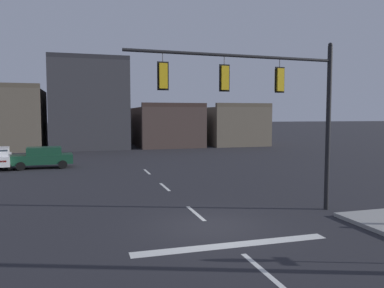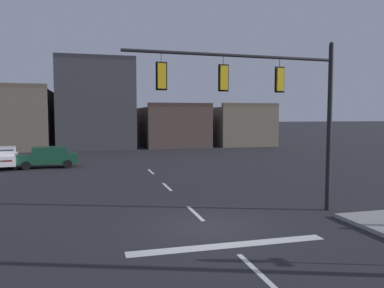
# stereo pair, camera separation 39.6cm
# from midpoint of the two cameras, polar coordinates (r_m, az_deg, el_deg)

# --- Properties ---
(ground_plane) EXTENTS (400.00, 400.00, 0.00)m
(ground_plane) POSITION_cam_midpoint_polar(r_m,az_deg,el_deg) (14.10, 3.51, -12.31)
(ground_plane) COLOR #232328
(stop_bar_paint) EXTENTS (6.40, 0.50, 0.01)m
(stop_bar_paint) POSITION_cam_midpoint_polar(r_m,az_deg,el_deg) (12.31, 6.55, -14.82)
(stop_bar_paint) COLOR silver
(stop_bar_paint) RESTS_ON ground
(lane_centreline) EXTENTS (0.16, 26.40, 0.01)m
(lane_centreline) POSITION_cam_midpoint_polar(r_m,az_deg,el_deg) (15.94, 1.21, -10.32)
(lane_centreline) COLOR silver
(lane_centreline) RESTS_ON ground
(signal_mast_near_side) EXTENTS (8.72, 0.54, 7.05)m
(signal_mast_near_side) POSITION_cam_midpoint_polar(r_m,az_deg,el_deg) (15.51, 12.27, 7.18)
(signal_mast_near_side) COLOR black
(signal_mast_near_side) RESTS_ON ground
(car_lot_nearside) EXTENTS (2.37, 4.62, 1.61)m
(car_lot_nearside) POSITION_cam_midpoint_polar(r_m,az_deg,el_deg) (32.18, -26.02, -1.77)
(car_lot_nearside) COLOR silver
(car_lot_nearside) RESTS_ON ground
(car_lot_middle) EXTENTS (4.55, 2.16, 1.61)m
(car_lot_middle) POSITION_cam_midpoint_polar(r_m,az_deg,el_deg) (31.21, -20.37, -1.77)
(car_lot_middle) COLOR #143D28
(car_lot_middle) RESTS_ON ground
(building_row) EXTENTS (36.31, 13.50, 10.78)m
(building_row) POSITION_cam_midpoint_polar(r_m,az_deg,el_deg) (50.12, -9.57, 4.00)
(building_row) COLOR #665B4C
(building_row) RESTS_ON ground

